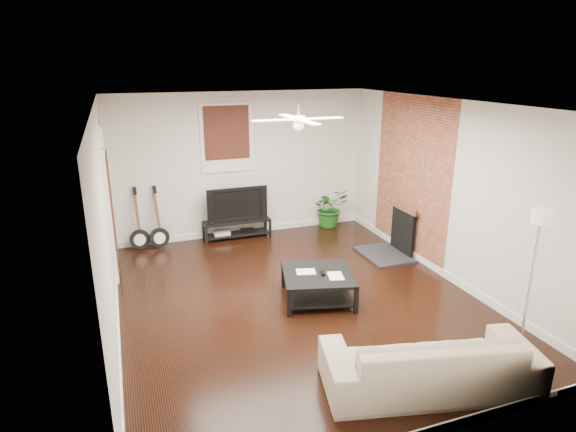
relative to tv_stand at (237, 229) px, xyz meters
The scene contains 14 objects.
room 3.04m from the tv_stand, 85.71° to the right, with size 5.01×6.01×2.81m.
brick_accent 3.45m from the tv_stand, 33.43° to the right, with size 0.02×2.20×2.80m, color brown.
fireplace 3.01m from the tv_stand, 36.47° to the right, with size 0.80×1.10×0.92m, color black.
window_back 1.78m from the tv_stand, 115.71° to the left, with size 1.00×0.06×1.30m, color #38150F.
door_left 2.64m from the tv_stand, 158.65° to the right, with size 0.08×1.00×2.50m, color white.
tv_stand is the anchor object (origin of this frame).
tv 0.53m from the tv_stand, 90.00° to the left, with size 1.18×0.15×0.68m, color black.
coffee_table 2.94m from the tv_stand, 80.63° to the right, with size 0.99×0.99×0.41m, color black.
sofa 5.20m from the tv_stand, 81.11° to the right, with size 2.23×0.87×0.65m, color #BDAD8D.
floor_lamp 5.52m from the tv_stand, 66.83° to the right, with size 0.30×0.30×1.82m, color silver, non-canonical shape.
potted_plant 2.02m from the tv_stand, ahead, with size 0.75×0.65×0.83m, color #1D5D1A.
guitar_left 1.88m from the tv_stand, behind, with size 0.37×0.26×1.18m, color black, non-canonical shape.
guitar_right 1.54m from the tv_stand, behind, with size 0.37×0.26×1.18m, color black, non-canonical shape.
ceiling_fan 3.69m from the tv_stand, 85.71° to the right, with size 1.24×1.24×0.32m, color white, non-canonical shape.
Camera 1 is at (-2.29, -5.95, 3.31)m, focal length 30.05 mm.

